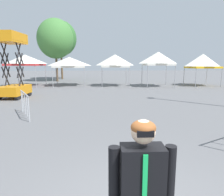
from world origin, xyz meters
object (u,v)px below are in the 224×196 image
object	(u,v)px
canopy_tent_far_right	(158,59)
person_foreground	(142,193)
tree_behind_tents_right	(61,38)
canopy_tent_behind_left	(115,61)
crowd_barrier_by_lift	(25,100)
canopy_tent_behind_right	(69,62)
canopy_tent_left_of_center	(203,61)
scissor_lift	(14,79)
tree_behind_tents_left	(55,39)
canopy_tent_right_of_center	(25,60)

from	to	relation	value
canopy_tent_far_right	person_foreground	xyz separation A→B (m)	(-5.92, -18.31, -1.80)
person_foreground	tree_behind_tents_right	xyz separation A→B (m)	(-5.58, 29.45, 5.05)
person_foreground	tree_behind_tents_right	distance (m)	30.39
canopy_tent_behind_left	crowd_barrier_by_lift	distance (m)	13.32
tree_behind_tents_right	crowd_barrier_by_lift	size ratio (longest dim) A/B	4.57
canopy_tent_behind_right	crowd_barrier_by_lift	distance (m)	12.95
person_foreground	tree_behind_tents_right	world-z (taller)	tree_behind_tents_right
tree_behind_tents_right	canopy_tent_left_of_center	bearing A→B (deg)	-33.12
canopy_tent_far_right	canopy_tent_left_of_center	xyz separation A→B (m)	(4.97, 0.39, -0.22)
canopy_tent_left_of_center	tree_behind_tents_right	xyz separation A→B (m)	(-16.47, 10.74, 3.48)
canopy_tent_left_of_center	scissor_lift	distance (m)	18.12
tree_behind_tents_right	tree_behind_tents_left	distance (m)	4.02
canopy_tent_right_of_center	canopy_tent_behind_left	distance (m)	9.29
canopy_tent_behind_right	tree_behind_tents_right	size ratio (longest dim) A/B	0.40
canopy_tent_right_of_center	canopy_tent_behind_right	distance (m)	4.49
canopy_tent_right_of_center	crowd_barrier_by_lift	xyz separation A→B (m)	(4.14, -12.72, -1.93)
canopy_tent_far_right	tree_behind_tents_left	size ratio (longest dim) A/B	0.43
canopy_tent_far_right	tree_behind_tents_right	bearing A→B (deg)	135.91
canopy_tent_behind_left	canopy_tent_left_of_center	size ratio (longest dim) A/B	0.98
canopy_tent_behind_right	tree_behind_tents_left	size ratio (longest dim) A/B	0.42
tree_behind_tents_left	canopy_tent_far_right	bearing A→B (deg)	-31.86
canopy_tent_behind_right	tree_behind_tents_right	xyz separation A→B (m)	(-2.38, 9.55, 3.61)
canopy_tent_behind_left	canopy_tent_far_right	xyz separation A→B (m)	(4.33, -0.90, 0.21)
person_foreground	tree_behind_tents_left	bearing A→B (deg)	102.39
canopy_tent_behind_left	tree_behind_tents_right	size ratio (longest dim) A/B	0.38
canopy_tent_right_of_center	scissor_lift	xyz separation A→B (m)	(1.71, -7.58, -1.40)
canopy_tent_behind_right	scissor_lift	size ratio (longest dim) A/B	0.80
tree_behind_tents_left	tree_behind_tents_right	bearing A→B (deg)	89.78
canopy_tent_behind_left	tree_behind_tents_left	size ratio (longest dim) A/B	0.41
canopy_tent_behind_right	canopy_tent_left_of_center	size ratio (longest dim) A/B	1.02
crowd_barrier_by_lift	canopy_tent_left_of_center	bearing A→B (deg)	38.89
canopy_tent_behind_left	tree_behind_tents_left	bearing A→B (deg)	138.95
canopy_tent_right_of_center	tree_behind_tents_right	xyz separation A→B (m)	(2.10, 9.67, 3.40)
scissor_lift	person_foreground	world-z (taller)	scissor_lift
scissor_lift	person_foreground	size ratio (longest dim) A/B	2.43
canopy_tent_far_right	tree_behind_tents_right	distance (m)	16.33
canopy_tent_right_of_center	canopy_tent_left_of_center	size ratio (longest dim) A/B	1.03
tree_behind_tents_right	canopy_tent_far_right	bearing A→B (deg)	-44.09
person_foreground	tree_behind_tents_left	distance (m)	26.46
canopy_tent_behind_right	crowd_barrier_by_lift	bearing A→B (deg)	-91.53
canopy_tent_right_of_center	tree_behind_tents_left	size ratio (longest dim) A/B	0.43
canopy_tent_behind_right	scissor_lift	xyz separation A→B (m)	(-2.77, -7.69, -1.19)
person_foreground	scissor_lift	bearing A→B (deg)	116.07
scissor_lift	crowd_barrier_by_lift	world-z (taller)	scissor_lift
canopy_tent_behind_right	tree_behind_tents_left	world-z (taller)	tree_behind_tents_left
canopy_tent_right_of_center	tree_behind_tents_left	xyz separation A→B (m)	(2.09, 5.69, 2.86)
crowd_barrier_by_lift	person_foreground	bearing A→B (deg)	-63.35
canopy_tent_far_right	tree_behind_tents_left	bearing A→B (deg)	148.14
tree_behind_tents_right	canopy_tent_behind_right	bearing A→B (deg)	-76.02
tree_behind_tents_left	crowd_barrier_by_lift	distance (m)	19.13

